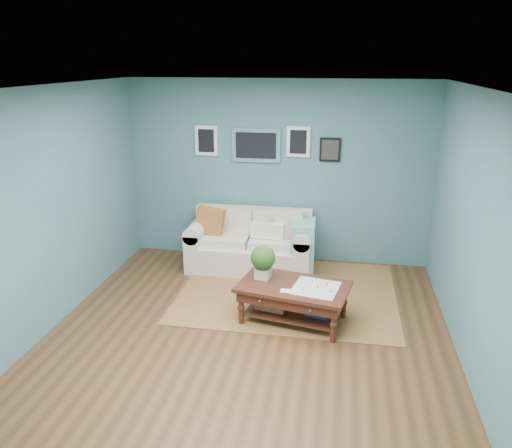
# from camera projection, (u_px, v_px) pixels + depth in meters

# --- Properties ---
(room_shell) EXTENTS (5.00, 5.02, 2.70)m
(room_shell) POSITION_uv_depth(u_px,v_px,m) (245.00, 223.00, 5.12)
(room_shell) COLOR brown
(room_shell) RESTS_ON ground
(area_rug) EXTENTS (2.81, 2.25, 0.01)m
(area_rug) POSITION_uv_depth(u_px,v_px,m) (288.00, 292.00, 6.65)
(area_rug) COLOR brown
(area_rug) RESTS_ON ground
(loveseat) EXTENTS (1.84, 0.84, 0.95)m
(loveseat) POSITION_uv_depth(u_px,v_px,m) (256.00, 243.00, 7.31)
(loveseat) COLOR #EEE7CE
(loveseat) RESTS_ON ground
(coffee_table) EXTENTS (1.37, 0.96, 0.88)m
(coffee_table) POSITION_uv_depth(u_px,v_px,m) (288.00, 290.00, 5.83)
(coffee_table) COLOR black
(coffee_table) RESTS_ON ground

